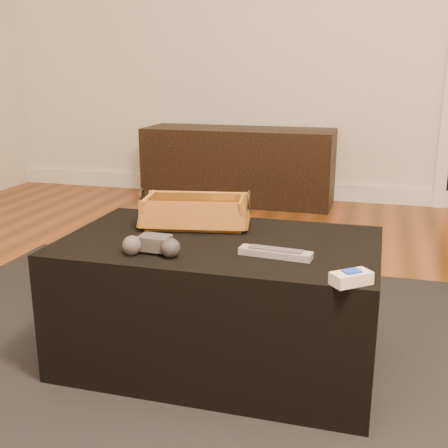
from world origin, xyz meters
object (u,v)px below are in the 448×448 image
(ottoman, at_px, (220,301))
(game_controller, at_px, (153,245))
(media_cabinet, at_px, (239,165))
(silver_remote, at_px, (275,253))
(wicker_basket, at_px, (195,214))
(cream_gadget, at_px, (351,278))
(tv_remote, at_px, (189,221))

(ottoman, xyz_separation_m, game_controller, (-0.15, -0.19, 0.24))
(media_cabinet, relative_size, silver_remote, 6.26)
(wicker_basket, xyz_separation_m, game_controller, (-0.02, -0.32, -0.01))
(game_controller, height_order, silver_remote, game_controller)
(game_controller, height_order, cream_gadget, game_controller)
(media_cabinet, xyz_separation_m, wicker_basket, (0.40, -2.17, 0.21))
(ottoman, xyz_separation_m, wicker_basket, (-0.13, 0.13, 0.25))
(tv_remote, relative_size, game_controller, 1.09)
(media_cabinet, relative_size, ottoman, 1.37)
(silver_remote, xyz_separation_m, cream_gadget, (0.23, -0.16, 0.01))
(cream_gadget, bearing_deg, game_controller, 171.95)
(media_cabinet, bearing_deg, game_controller, -81.46)
(tv_remote, distance_m, cream_gadget, 0.69)
(ottoman, relative_size, tv_remote, 5.12)
(media_cabinet, distance_m, ottoman, 2.36)
(media_cabinet, xyz_separation_m, ottoman, (0.52, -2.30, -0.05))
(silver_remote, bearing_deg, ottoman, 151.04)
(tv_remote, xyz_separation_m, wicker_basket, (0.02, 0.02, 0.02))
(wicker_basket, bearing_deg, cream_gadget, -36.15)
(ottoman, relative_size, cream_gadget, 8.88)
(media_cabinet, relative_size, game_controller, 7.64)
(tv_remote, xyz_separation_m, silver_remote, (0.34, -0.23, -0.01))
(wicker_basket, distance_m, game_controller, 0.32)
(silver_remote, distance_m, cream_gadget, 0.28)
(tv_remote, height_order, wicker_basket, wicker_basket)
(media_cabinet, xyz_separation_m, cream_gadget, (0.95, -2.57, 0.18))
(ottoman, distance_m, silver_remote, 0.32)
(ottoman, bearing_deg, wicker_basket, 133.72)
(media_cabinet, distance_m, tv_remote, 2.23)
(game_controller, xyz_separation_m, silver_remote, (0.35, 0.08, -0.02))
(media_cabinet, bearing_deg, silver_remote, -73.26)
(media_cabinet, height_order, tv_remote, media_cabinet)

